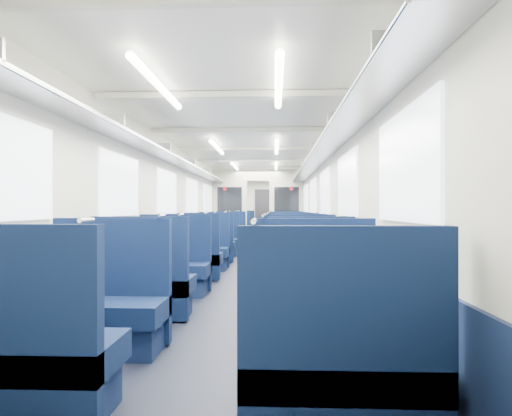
% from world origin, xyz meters
% --- Properties ---
extents(floor, '(2.80, 18.00, 0.01)m').
position_xyz_m(floor, '(0.00, 0.00, 0.00)').
color(floor, black).
rests_on(floor, ground).
extents(ceiling, '(2.80, 18.00, 0.01)m').
position_xyz_m(ceiling, '(0.00, 0.00, 2.35)').
color(ceiling, silver).
rests_on(ceiling, wall_left).
extents(wall_left, '(0.02, 18.00, 2.35)m').
position_xyz_m(wall_left, '(-1.40, 0.00, 1.18)').
color(wall_left, beige).
rests_on(wall_left, floor).
extents(dado_left, '(0.03, 17.90, 0.70)m').
position_xyz_m(dado_left, '(-1.39, 0.00, 0.35)').
color(dado_left, '#111D3A').
rests_on(dado_left, floor).
extents(wall_right, '(0.02, 18.00, 2.35)m').
position_xyz_m(wall_right, '(1.40, 0.00, 1.18)').
color(wall_right, beige).
rests_on(wall_right, floor).
extents(dado_right, '(0.03, 17.90, 0.70)m').
position_xyz_m(dado_right, '(1.39, 0.00, 0.35)').
color(dado_right, '#111D3A').
rests_on(dado_right, floor).
extents(wall_far, '(2.80, 0.02, 2.35)m').
position_xyz_m(wall_far, '(0.00, 9.00, 1.18)').
color(wall_far, beige).
rests_on(wall_far, floor).
extents(luggage_rack_left, '(0.36, 17.40, 0.18)m').
position_xyz_m(luggage_rack_left, '(-1.21, 0.00, 1.97)').
color(luggage_rack_left, '#B2B5BA').
rests_on(luggage_rack_left, wall_left).
extents(luggage_rack_right, '(0.36, 17.40, 0.18)m').
position_xyz_m(luggage_rack_right, '(1.21, 0.00, 1.97)').
color(luggage_rack_right, '#B2B5BA').
rests_on(luggage_rack_right, wall_right).
extents(windows, '(2.78, 15.60, 0.75)m').
position_xyz_m(windows, '(0.00, -0.46, 1.42)').
color(windows, white).
rests_on(windows, wall_left).
extents(ceiling_fittings, '(2.70, 16.06, 0.11)m').
position_xyz_m(ceiling_fittings, '(0.00, -0.26, 2.29)').
color(ceiling_fittings, beige).
rests_on(ceiling_fittings, ceiling).
extents(end_door, '(0.75, 0.06, 2.00)m').
position_xyz_m(end_door, '(0.00, 8.94, 1.00)').
color(end_door, black).
rests_on(end_door, floor).
extents(bulkhead, '(2.80, 0.10, 2.35)m').
position_xyz_m(bulkhead, '(-0.00, 2.84, 1.23)').
color(bulkhead, beige).
rests_on(bulkhead, floor).
extents(seat_0, '(0.97, 0.54, 1.09)m').
position_xyz_m(seat_0, '(-0.83, -8.19, 0.33)').
color(seat_0, '#0E1F45').
rests_on(seat_0, floor).
extents(seat_1, '(0.97, 0.54, 1.09)m').
position_xyz_m(seat_1, '(0.83, -8.32, 0.33)').
color(seat_1, '#0E1F45').
rests_on(seat_1, floor).
extents(seat_2, '(0.97, 0.54, 1.09)m').
position_xyz_m(seat_2, '(-0.83, -7.04, 0.33)').
color(seat_2, '#0E1F45').
rests_on(seat_2, floor).
extents(seat_3, '(0.97, 0.54, 1.09)m').
position_xyz_m(seat_3, '(0.83, -7.05, 0.33)').
color(seat_3, '#0E1F45').
rests_on(seat_3, floor).
extents(seat_4, '(0.97, 0.54, 1.09)m').
position_xyz_m(seat_4, '(-0.83, -6.04, 0.33)').
color(seat_4, '#0E1F45').
rests_on(seat_4, floor).
extents(seat_5, '(0.97, 0.54, 1.09)m').
position_xyz_m(seat_5, '(0.83, -5.91, 0.33)').
color(seat_5, '#0E1F45').
rests_on(seat_5, floor).
extents(seat_6, '(0.97, 0.54, 1.09)m').
position_xyz_m(seat_6, '(-0.83, -4.76, 0.33)').
color(seat_6, '#0E1F45').
rests_on(seat_6, floor).
extents(seat_7, '(0.97, 0.54, 1.09)m').
position_xyz_m(seat_7, '(0.83, -4.81, 0.33)').
color(seat_7, '#0E1F45').
rests_on(seat_7, floor).
extents(seat_8, '(0.97, 0.54, 1.09)m').
position_xyz_m(seat_8, '(-0.83, -3.61, 0.33)').
color(seat_8, '#0E1F45').
rests_on(seat_8, floor).
extents(seat_9, '(0.97, 0.54, 1.09)m').
position_xyz_m(seat_9, '(0.83, -3.58, 0.33)').
color(seat_9, '#0E1F45').
rests_on(seat_9, floor).
extents(seat_10, '(0.97, 0.54, 1.09)m').
position_xyz_m(seat_10, '(-0.83, -2.46, 0.33)').
color(seat_10, '#0E1F45').
rests_on(seat_10, floor).
extents(seat_11, '(0.97, 0.54, 1.09)m').
position_xyz_m(seat_11, '(0.83, -2.55, 0.33)').
color(seat_11, '#0E1F45').
rests_on(seat_11, floor).
extents(seat_12, '(0.97, 0.54, 1.09)m').
position_xyz_m(seat_12, '(-0.83, -1.36, 0.33)').
color(seat_12, '#0E1F45').
rests_on(seat_12, floor).
extents(seat_13, '(0.97, 0.54, 1.09)m').
position_xyz_m(seat_13, '(0.83, -1.33, 0.33)').
color(seat_13, '#0E1F45').
rests_on(seat_13, floor).
extents(seat_14, '(0.97, 0.54, 1.09)m').
position_xyz_m(seat_14, '(-0.83, -0.13, 0.33)').
color(seat_14, '#0E1F45').
rests_on(seat_14, floor).
extents(seat_15, '(0.97, 0.54, 1.09)m').
position_xyz_m(seat_15, '(0.83, -0.22, 0.33)').
color(seat_15, '#0E1F45').
rests_on(seat_15, floor).
extents(seat_16, '(0.97, 0.54, 1.09)m').
position_xyz_m(seat_16, '(-0.83, 0.95, 0.33)').
color(seat_16, '#0E1F45').
rests_on(seat_16, floor).
extents(seat_17, '(0.97, 0.54, 1.09)m').
position_xyz_m(seat_17, '(0.83, 0.91, 0.33)').
color(seat_17, '#0E1F45').
rests_on(seat_17, floor).
extents(seat_18, '(0.97, 0.54, 1.09)m').
position_xyz_m(seat_18, '(-0.83, 2.08, 0.33)').
color(seat_18, '#0E1F45').
rests_on(seat_18, floor).
extents(seat_19, '(0.97, 0.54, 1.09)m').
position_xyz_m(seat_19, '(0.83, 1.97, 0.33)').
color(seat_19, '#0E1F45').
rests_on(seat_19, floor).
extents(seat_20, '(0.97, 0.54, 1.09)m').
position_xyz_m(seat_20, '(-0.83, 4.21, 0.33)').
color(seat_20, '#0E1F45').
rests_on(seat_20, floor).
extents(seat_21, '(0.97, 0.54, 1.09)m').
position_xyz_m(seat_21, '(0.83, 4.11, 0.33)').
color(seat_21, '#0E1F45').
rests_on(seat_21, floor).
extents(seat_22, '(0.97, 0.54, 1.09)m').
position_xyz_m(seat_22, '(-0.83, 5.22, 0.33)').
color(seat_22, '#0E1F45').
rests_on(seat_22, floor).
extents(seat_23, '(0.97, 0.54, 1.09)m').
position_xyz_m(seat_23, '(0.83, 5.17, 0.33)').
color(seat_23, '#0E1F45').
rests_on(seat_23, floor).
extents(seat_24, '(0.97, 0.54, 1.09)m').
position_xyz_m(seat_24, '(-0.83, 6.40, 0.33)').
color(seat_24, '#0E1F45').
rests_on(seat_24, floor).
extents(seat_25, '(0.97, 0.54, 1.09)m').
position_xyz_m(seat_25, '(0.83, 6.54, 0.33)').
color(seat_25, '#0E1F45').
rests_on(seat_25, floor).
extents(seat_26, '(0.97, 0.54, 1.09)m').
position_xyz_m(seat_26, '(-0.83, 7.58, 0.33)').
color(seat_26, '#0E1F45').
rests_on(seat_26, floor).
extents(seat_27, '(0.97, 0.54, 1.09)m').
position_xyz_m(seat_27, '(0.83, 7.48, 0.33)').
color(seat_27, '#0E1F45').
rests_on(seat_27, floor).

